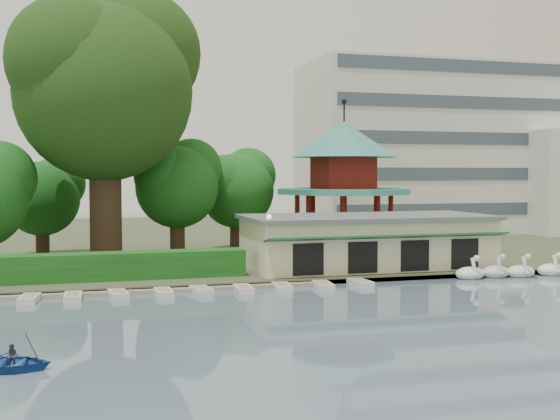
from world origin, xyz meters
name	(u,v)px	position (x,y,z in m)	size (l,w,h in m)	color
ground_plane	(353,351)	(0.00, 0.00, 0.00)	(220.00, 220.00, 0.00)	slate
shore	(180,237)	(0.00, 52.00, 0.20)	(220.00, 70.00, 0.40)	#424930
embankment	(254,285)	(0.00, 17.30, 0.15)	(220.00, 0.60, 0.30)	gray
dock	(62,294)	(-12.00, 17.20, 0.12)	(34.00, 1.60, 0.24)	gray
boathouse	(367,240)	(10.00, 21.97, 2.37)	(18.60, 9.39, 3.90)	beige
pavilion	(344,173)	(12.00, 32.00, 7.48)	(12.40, 12.40, 13.50)	beige
office_building	(452,155)	(32.67, 49.00, 9.73)	(38.00, 18.00, 20.00)	silver
hedge	(14,270)	(-15.00, 20.50, 1.30)	(30.00, 2.00, 1.80)	#1B5A1A
lamp_post	(269,234)	(1.50, 19.00, 3.34)	(0.36, 0.36, 4.28)	black
big_tree	(106,79)	(-8.82, 28.22, 14.65)	(14.73, 13.73, 21.57)	#3A281C
small_trees	(70,189)	(-11.64, 31.50, 6.17)	(39.55, 17.26, 10.06)	#3A281C
swan_boats	(534,270)	(20.80, 16.52, 0.40)	(11.78, 2.11, 1.92)	white
moored_rowboats	(96,295)	(-10.06, 15.78, 0.18)	(34.95, 2.78, 0.36)	silver
rowboat_with_passengers	(4,357)	(-13.75, 1.00, 0.51)	(5.71, 4.73, 2.01)	#2553A2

